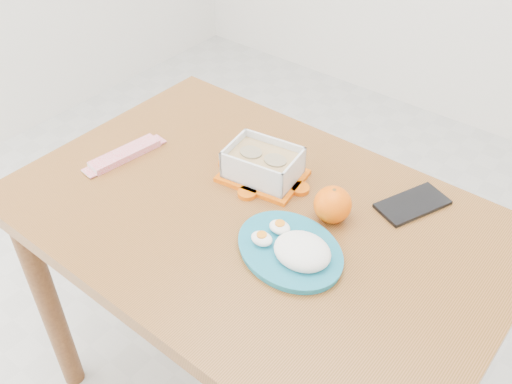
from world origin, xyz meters
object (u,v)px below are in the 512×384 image
Objects in this scene: dining_table at (256,249)px; smartphone at (412,204)px; orange_fruit at (333,204)px; rice_plate at (294,248)px; food_container at (263,164)px.

smartphone is (0.26, 0.24, 0.12)m from dining_table.
orange_fruit reaches higher than smartphone.
orange_fruit is at bearing -106.10° from smartphone.
orange_fruit is 0.14m from rice_plate.
smartphone reaches higher than dining_table.
rice_plate is at bearing -89.72° from smartphone.
orange_fruit is (0.20, -0.02, 0.00)m from food_container.
smartphone is (0.32, 0.13, -0.03)m from food_container.
rice_plate is (0.00, -0.14, -0.02)m from orange_fruit.
food_container is (-0.07, 0.11, 0.15)m from dining_table.
dining_table is at bearing 173.50° from rice_plate.
smartphone is at bearing 42.96° from dining_table.
dining_table is at bearing -67.79° from food_container.
food_container is 0.35m from smartphone.
orange_fruit reaches higher than food_container.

